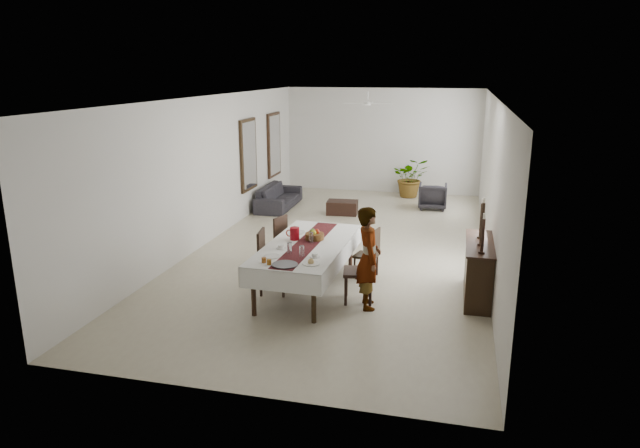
% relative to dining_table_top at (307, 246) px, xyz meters
% --- Properties ---
extents(floor, '(6.00, 12.00, 0.00)m').
position_rel_dining_table_top_xyz_m(floor, '(0.11, 2.58, -0.81)').
color(floor, '#B7AE91').
rests_on(floor, ground).
extents(ceiling, '(6.00, 12.00, 0.02)m').
position_rel_dining_table_top_xyz_m(ceiling, '(0.11, 2.58, 2.39)').
color(ceiling, silver).
rests_on(ceiling, wall_back).
extents(wall_back, '(6.00, 0.02, 3.20)m').
position_rel_dining_table_top_xyz_m(wall_back, '(0.11, 8.58, 0.79)').
color(wall_back, silver).
rests_on(wall_back, floor).
extents(wall_front, '(6.00, 0.02, 3.20)m').
position_rel_dining_table_top_xyz_m(wall_front, '(0.11, -3.42, 0.79)').
color(wall_front, silver).
rests_on(wall_front, floor).
extents(wall_left, '(0.02, 12.00, 3.20)m').
position_rel_dining_table_top_xyz_m(wall_left, '(-2.89, 2.58, 0.79)').
color(wall_left, silver).
rests_on(wall_left, floor).
extents(wall_right, '(0.02, 12.00, 3.20)m').
position_rel_dining_table_top_xyz_m(wall_right, '(3.11, 2.58, 0.79)').
color(wall_right, silver).
rests_on(wall_right, floor).
extents(dining_table_top, '(1.20, 2.70, 0.06)m').
position_rel_dining_table_top_xyz_m(dining_table_top, '(0.00, 0.00, 0.00)').
color(dining_table_top, black).
rests_on(dining_table_top, table_leg_fl).
extents(table_leg_fl, '(0.08, 0.08, 0.78)m').
position_rel_dining_table_top_xyz_m(table_leg_fl, '(-0.53, -1.25, -0.42)').
color(table_leg_fl, black).
rests_on(table_leg_fl, floor).
extents(table_leg_fr, '(0.08, 0.08, 0.78)m').
position_rel_dining_table_top_xyz_m(table_leg_fr, '(0.45, -1.28, -0.42)').
color(table_leg_fr, black).
rests_on(table_leg_fr, floor).
extents(table_leg_bl, '(0.08, 0.08, 0.78)m').
position_rel_dining_table_top_xyz_m(table_leg_bl, '(-0.45, 1.28, -0.42)').
color(table_leg_bl, black).
rests_on(table_leg_bl, floor).
extents(table_leg_br, '(0.08, 0.08, 0.78)m').
position_rel_dining_table_top_xyz_m(table_leg_br, '(0.53, 1.25, -0.42)').
color(table_leg_br, black).
rests_on(table_leg_br, floor).
extents(tablecloth_top, '(1.40, 2.91, 0.01)m').
position_rel_dining_table_top_xyz_m(tablecloth_top, '(0.00, 0.00, 0.03)').
color(tablecloth_top, silver).
rests_on(tablecloth_top, dining_table_top).
extents(tablecloth_drape_left, '(0.10, 2.87, 0.33)m').
position_rel_dining_table_top_xyz_m(tablecloth_drape_left, '(-0.65, 0.02, -0.13)').
color(tablecloth_drape_left, white).
rests_on(tablecloth_drape_left, dining_table_top).
extents(tablecloth_drape_right, '(0.10, 2.87, 0.33)m').
position_rel_dining_table_top_xyz_m(tablecloth_drape_right, '(0.65, -0.02, -0.13)').
color(tablecloth_drape_right, silver).
rests_on(tablecloth_drape_right, dining_table_top).
extents(tablecloth_drape_near, '(1.31, 0.05, 0.33)m').
position_rel_dining_table_top_xyz_m(tablecloth_drape_near, '(-0.04, -1.43, -0.13)').
color(tablecloth_drape_near, white).
rests_on(tablecloth_drape_near, dining_table_top).
extents(tablecloth_drape_far, '(1.31, 0.05, 0.33)m').
position_rel_dining_table_top_xyz_m(tablecloth_drape_far, '(0.04, 1.43, -0.13)').
color(tablecloth_drape_far, silver).
rests_on(tablecloth_drape_far, dining_table_top).
extents(table_runner, '(0.48, 2.79, 0.00)m').
position_rel_dining_table_top_xyz_m(table_runner, '(-0.00, 0.00, 0.04)').
color(table_runner, '#58191C').
rests_on(table_runner, tablecloth_top).
extents(red_pitcher, '(0.17, 0.17, 0.22)m').
position_rel_dining_table_top_xyz_m(red_pitcher, '(-0.27, 0.18, 0.15)').
color(red_pitcher, maroon).
rests_on(red_pitcher, tablecloth_top).
extents(pitcher_handle, '(0.13, 0.03, 0.13)m').
position_rel_dining_table_top_xyz_m(pitcher_handle, '(-0.37, 0.18, 0.15)').
color(pitcher_handle, '#9A1B0B').
rests_on(pitcher_handle, red_pitcher).
extents(wine_glass_near, '(0.08, 0.08, 0.19)m').
position_rel_dining_table_top_xyz_m(wine_glass_near, '(0.11, -0.73, 0.13)').
color(wine_glass_near, white).
rests_on(wine_glass_near, tablecloth_top).
extents(wine_glass_mid, '(0.08, 0.08, 0.19)m').
position_rel_dining_table_top_xyz_m(wine_glass_mid, '(-0.13, -0.61, 0.13)').
color(wine_glass_mid, silver).
rests_on(wine_glass_mid, tablecloth_top).
extents(wine_glass_far, '(0.08, 0.08, 0.19)m').
position_rel_dining_table_top_xyz_m(wine_glass_far, '(0.06, 0.05, 0.13)').
color(wine_glass_far, silver).
rests_on(wine_glass_far, tablecloth_top).
extents(teacup_right, '(0.10, 0.10, 0.07)m').
position_rel_dining_table_top_xyz_m(teacup_right, '(0.31, -0.68, 0.07)').
color(teacup_right, white).
rests_on(teacup_right, saucer_right).
extents(saucer_right, '(0.17, 0.17, 0.01)m').
position_rel_dining_table_top_xyz_m(saucer_right, '(0.31, -0.68, 0.05)').
color(saucer_right, silver).
rests_on(saucer_right, tablecloth_top).
extents(teacup_left, '(0.10, 0.10, 0.07)m').
position_rel_dining_table_top_xyz_m(teacup_left, '(-0.35, -0.38, 0.07)').
color(teacup_left, white).
rests_on(teacup_left, saucer_left).
extents(saucer_left, '(0.17, 0.17, 0.01)m').
position_rel_dining_table_top_xyz_m(saucer_left, '(-0.35, -0.38, 0.05)').
color(saucer_left, silver).
rests_on(saucer_left, tablecloth_top).
extents(plate_near_right, '(0.27, 0.27, 0.02)m').
position_rel_dining_table_top_xyz_m(plate_near_right, '(0.34, -1.01, 0.05)').
color(plate_near_right, white).
rests_on(plate_near_right, tablecloth_top).
extents(bread_near_right, '(0.10, 0.10, 0.10)m').
position_rel_dining_table_top_xyz_m(bread_near_right, '(0.34, -1.01, 0.08)').
color(bread_near_right, tan).
rests_on(bread_near_right, plate_near_right).
extents(plate_near_left, '(0.27, 0.27, 0.02)m').
position_rel_dining_table_top_xyz_m(plate_near_left, '(-0.36, -0.82, 0.05)').
color(plate_near_left, silver).
rests_on(plate_near_left, tablecloth_top).
extents(plate_far_left, '(0.27, 0.27, 0.02)m').
position_rel_dining_table_top_xyz_m(plate_far_left, '(-0.34, 0.62, 0.05)').
color(plate_far_left, silver).
rests_on(plate_far_left, tablecloth_top).
extents(serving_tray, '(0.40, 0.40, 0.02)m').
position_rel_dining_table_top_xyz_m(serving_tray, '(-0.04, -1.17, 0.05)').
color(serving_tray, '#393A3D').
rests_on(serving_tray, tablecloth_top).
extents(jam_jar_a, '(0.07, 0.07, 0.08)m').
position_rel_dining_table_top_xyz_m(jam_jar_a, '(-0.28, -1.19, 0.08)').
color(jam_jar_a, '#8D5514').
rests_on(jam_jar_a, tablecloth_top).
extents(jam_jar_b, '(0.07, 0.07, 0.08)m').
position_rel_dining_table_top_xyz_m(jam_jar_b, '(-0.39, -1.12, 0.08)').
color(jam_jar_b, brown).
rests_on(jam_jar_b, tablecloth_top).
extents(fruit_basket, '(0.33, 0.33, 0.11)m').
position_rel_dining_table_top_xyz_m(fruit_basket, '(0.06, 0.28, 0.10)').
color(fruit_basket, brown).
rests_on(fruit_basket, tablecloth_top).
extents(fruit_red, '(0.10, 0.10, 0.10)m').
position_rel_dining_table_top_xyz_m(fruit_red, '(0.10, 0.30, 0.18)').
color(fruit_red, '#A12110').
rests_on(fruit_red, fruit_basket).
extents(fruit_green, '(0.09, 0.09, 0.09)m').
position_rel_dining_table_top_xyz_m(fruit_green, '(0.02, 0.31, 0.18)').
color(fruit_green, '#548528').
rests_on(fruit_green, fruit_basket).
extents(fruit_yellow, '(0.09, 0.09, 0.09)m').
position_rel_dining_table_top_xyz_m(fruit_yellow, '(0.06, 0.22, 0.18)').
color(fruit_yellow, gold).
rests_on(fruit_yellow, fruit_basket).
extents(chair_right_near_seat, '(0.57, 0.57, 0.06)m').
position_rel_dining_table_top_xyz_m(chair_right_near_seat, '(0.95, -0.28, -0.29)').
color(chair_right_near_seat, black).
rests_on(chair_right_near_seat, chair_right_near_leg_fl).
extents(chair_right_near_leg_fl, '(0.06, 0.06, 0.49)m').
position_rel_dining_table_top_xyz_m(chair_right_near_leg_fl, '(1.19, -0.45, -0.56)').
color(chair_right_near_leg_fl, black).
rests_on(chair_right_near_leg_fl, floor).
extents(chair_right_near_leg_fr, '(0.06, 0.06, 0.49)m').
position_rel_dining_table_top_xyz_m(chair_right_near_leg_fr, '(1.12, -0.05, -0.56)').
color(chair_right_near_leg_fr, black).
rests_on(chair_right_near_leg_fr, floor).
extents(chair_right_near_leg_bl, '(0.06, 0.06, 0.49)m').
position_rel_dining_table_top_xyz_m(chair_right_near_leg_bl, '(0.79, -0.52, -0.56)').
color(chair_right_near_leg_bl, black).
rests_on(chair_right_near_leg_bl, floor).
extents(chair_right_near_leg_br, '(0.06, 0.06, 0.49)m').
position_rel_dining_table_top_xyz_m(chair_right_near_leg_br, '(0.72, -0.12, -0.56)').
color(chair_right_near_leg_br, black).
rests_on(chair_right_near_leg_br, floor).
extents(chair_right_near_back, '(0.13, 0.49, 0.63)m').
position_rel_dining_table_top_xyz_m(chair_right_near_back, '(1.17, -0.25, 0.04)').
color(chair_right_near_back, black).
rests_on(chair_right_near_back, chair_right_near_seat).
extents(chair_right_far_seat, '(0.47, 0.47, 0.04)m').
position_rel_dining_table_top_xyz_m(chair_right_far_seat, '(0.89, 0.89, -0.39)').
color(chair_right_far_seat, black).
rests_on(chair_right_far_seat, chair_right_far_leg_fl).
extents(chair_right_far_leg_fl, '(0.05, 0.05, 0.39)m').
position_rel_dining_table_top_xyz_m(chair_right_far_leg_fl, '(1.02, 0.70, -0.61)').
color(chair_right_far_leg_fl, black).
rests_on(chair_right_far_leg_fl, floor).
extents(chair_right_far_leg_fr, '(0.05, 0.05, 0.39)m').
position_rel_dining_table_top_xyz_m(chair_right_far_leg_fr, '(1.09, 1.02, -0.61)').
color(chair_right_far_leg_fr, black).
rests_on(chair_right_far_leg_fr, floor).
extents(chair_right_far_leg_bl, '(0.05, 0.05, 0.39)m').
position_rel_dining_table_top_xyz_m(chair_right_far_leg_bl, '(0.70, 0.77, -0.61)').
color(chair_right_far_leg_bl, black).
rests_on(chair_right_far_leg_bl, floor).
extents(chair_right_far_leg_br, '(0.05, 0.05, 0.39)m').
position_rel_dining_table_top_xyz_m(chair_right_far_leg_br, '(0.77, 1.09, -0.61)').
color(chair_right_far_leg_br, black).
rests_on(chair_right_far_leg_br, floor).
extents(chair_right_far_back, '(0.12, 0.39, 0.50)m').
position_rel_dining_table_top_xyz_m(chair_right_far_back, '(1.07, 0.85, -0.12)').
color(chair_right_far_back, black).
rests_on(chair_right_far_back, chair_right_far_seat).
extents(chair_left_near_seat, '(0.53, 0.53, 0.05)m').
position_rel_dining_table_top_xyz_m(chair_left_near_seat, '(-0.52, -0.26, -0.32)').
color(chair_left_near_seat, black).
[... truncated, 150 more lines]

